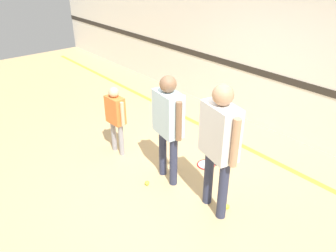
{
  "coord_description": "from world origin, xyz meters",
  "views": [
    {
      "loc": [
        3.01,
        -2.62,
        2.95
      ],
      "look_at": [
        0.01,
        -0.08,
        0.87
      ],
      "focal_mm": 35.0,
      "sensor_mm": 36.0,
      "label": 1
    }
  ],
  "objects_px": {
    "person_student_left": "(115,113)",
    "tennis_ball_near_instructor": "(147,183)",
    "person_instructor": "(168,119)",
    "racket_spare_on_floor": "(207,165)",
    "person_student_right": "(219,138)",
    "tennis_ball_by_spare_racket": "(210,152)",
    "tennis_ball_stray_left": "(227,207)"
  },
  "relations": [
    {
      "from": "racket_spare_on_floor",
      "to": "tennis_ball_stray_left",
      "type": "bearing_deg",
      "value": -79.72
    },
    {
      "from": "person_student_right",
      "to": "tennis_ball_near_instructor",
      "type": "distance_m",
      "value": 1.45
    },
    {
      "from": "person_instructor",
      "to": "tennis_ball_near_instructor",
      "type": "distance_m",
      "value": 1.01
    },
    {
      "from": "person_student_left",
      "to": "tennis_ball_stray_left",
      "type": "bearing_deg",
      "value": 5.73
    },
    {
      "from": "person_student_left",
      "to": "tennis_ball_stray_left",
      "type": "relative_size",
      "value": 17.53
    },
    {
      "from": "tennis_ball_near_instructor",
      "to": "tennis_ball_by_spare_racket",
      "type": "height_order",
      "value": "same"
    },
    {
      "from": "tennis_ball_stray_left",
      "to": "person_instructor",
      "type": "bearing_deg",
      "value": -170.56
    },
    {
      "from": "person_instructor",
      "to": "person_student_left",
      "type": "distance_m",
      "value": 1.13
    },
    {
      "from": "tennis_ball_stray_left",
      "to": "person_student_left",
      "type": "bearing_deg",
      "value": -170.96
    },
    {
      "from": "person_student_left",
      "to": "person_student_right",
      "type": "bearing_deg",
      "value": 2.44
    },
    {
      "from": "person_student_left",
      "to": "tennis_ball_by_spare_racket",
      "type": "relative_size",
      "value": 17.53
    },
    {
      "from": "tennis_ball_by_spare_racket",
      "to": "tennis_ball_stray_left",
      "type": "height_order",
      "value": "same"
    },
    {
      "from": "person_instructor",
      "to": "racket_spare_on_floor",
      "type": "height_order",
      "value": "person_instructor"
    },
    {
      "from": "racket_spare_on_floor",
      "to": "person_student_left",
      "type": "bearing_deg",
      "value": 166.27
    },
    {
      "from": "person_student_left",
      "to": "racket_spare_on_floor",
      "type": "xyz_separation_m",
      "value": [
        1.23,
        0.85,
        -0.71
      ]
    },
    {
      "from": "racket_spare_on_floor",
      "to": "tennis_ball_by_spare_racket",
      "type": "relative_size",
      "value": 7.03
    },
    {
      "from": "person_instructor",
      "to": "person_student_left",
      "type": "relative_size",
      "value": 1.37
    },
    {
      "from": "person_student_right",
      "to": "tennis_ball_near_instructor",
      "type": "height_order",
      "value": "person_student_right"
    },
    {
      "from": "person_student_right",
      "to": "racket_spare_on_floor",
      "type": "height_order",
      "value": "person_student_right"
    },
    {
      "from": "person_student_left",
      "to": "tennis_ball_near_instructor",
      "type": "bearing_deg",
      "value": -12.71
    },
    {
      "from": "tennis_ball_near_instructor",
      "to": "racket_spare_on_floor",
      "type": "bearing_deg",
      "value": 78.27
    },
    {
      "from": "racket_spare_on_floor",
      "to": "tennis_ball_by_spare_racket",
      "type": "distance_m",
      "value": 0.34
    },
    {
      "from": "tennis_ball_near_instructor",
      "to": "tennis_ball_stray_left",
      "type": "relative_size",
      "value": 1.0
    },
    {
      "from": "person_instructor",
      "to": "person_student_left",
      "type": "xyz_separation_m",
      "value": [
        -1.09,
        -0.17,
        -0.27
      ]
    },
    {
      "from": "racket_spare_on_floor",
      "to": "tennis_ball_by_spare_racket",
      "type": "xyz_separation_m",
      "value": [
        -0.2,
        0.27,
        0.02
      ]
    },
    {
      "from": "person_instructor",
      "to": "person_student_right",
      "type": "distance_m",
      "value": 0.89
    },
    {
      "from": "person_instructor",
      "to": "racket_spare_on_floor",
      "type": "distance_m",
      "value": 1.2
    },
    {
      "from": "person_instructor",
      "to": "racket_spare_on_floor",
      "type": "relative_size",
      "value": 3.43
    },
    {
      "from": "person_instructor",
      "to": "tennis_ball_near_instructor",
      "type": "relative_size",
      "value": 24.09
    },
    {
      "from": "person_student_right",
      "to": "tennis_ball_near_instructor",
      "type": "xyz_separation_m",
      "value": [
        -0.95,
        -0.37,
        -1.03
      ]
    },
    {
      "from": "tennis_ball_near_instructor",
      "to": "person_student_left",
      "type": "bearing_deg",
      "value": 170.6
    },
    {
      "from": "person_instructor",
      "to": "racket_spare_on_floor",
      "type": "bearing_deg",
      "value": 86.8
    }
  ]
}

